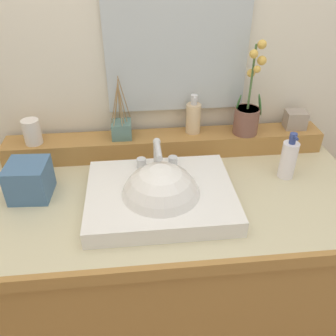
# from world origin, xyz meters

# --- Properties ---
(wall_back) EXTENTS (3.11, 0.20, 2.44)m
(wall_back) POSITION_xyz_m (0.00, 0.44, 1.22)
(wall_back) COLOR silver
(wall_back) RESTS_ON ground
(vanity_cabinet) EXTENTS (1.32, 0.67, 0.90)m
(vanity_cabinet) POSITION_xyz_m (0.00, -0.00, 0.45)
(vanity_cabinet) COLOR #AA773B
(vanity_cabinet) RESTS_ON ground
(back_ledge) EXTENTS (1.24, 0.12, 0.08)m
(back_ledge) POSITION_xyz_m (0.00, 0.26, 0.93)
(back_ledge) COLOR #AA773B
(back_ledge) RESTS_ON vanity_cabinet
(sink_basin) EXTENTS (0.47, 0.37, 0.28)m
(sink_basin) POSITION_xyz_m (-0.05, -0.07, 0.91)
(sink_basin) COLOR white
(sink_basin) RESTS_ON vanity_cabinet
(potted_plant) EXTENTS (0.11, 0.10, 0.36)m
(potted_plant) POSITION_xyz_m (0.31, 0.24, 1.06)
(potted_plant) COLOR brown
(potted_plant) RESTS_ON back_ledge
(soap_dispenser) EXTENTS (0.06, 0.06, 0.15)m
(soap_dispenser) POSITION_xyz_m (0.11, 0.27, 1.04)
(soap_dispenser) COLOR beige
(soap_dispenser) RESTS_ON back_ledge
(tumbler_cup) EXTENTS (0.06, 0.06, 0.09)m
(tumbler_cup) POSITION_xyz_m (-0.50, 0.24, 1.02)
(tumbler_cup) COLOR silver
(tumbler_cup) RESTS_ON back_ledge
(reed_diffuser) EXTENTS (0.08, 0.08, 0.24)m
(reed_diffuser) POSITION_xyz_m (-0.17, 0.26, 1.01)
(reed_diffuser) COLOR slate
(reed_diffuser) RESTS_ON back_ledge
(trinket_box) EXTENTS (0.09, 0.07, 0.07)m
(trinket_box) POSITION_xyz_m (0.52, 0.27, 1.01)
(trinket_box) COLOR gray
(trinket_box) RESTS_ON back_ledge
(lotion_bottle) EXTENTS (0.06, 0.06, 0.17)m
(lotion_bottle) POSITION_xyz_m (0.42, 0.05, 0.97)
(lotion_bottle) COLOR white
(lotion_bottle) RESTS_ON vanity_cabinet
(tissue_box) EXTENTS (0.14, 0.14, 0.12)m
(tissue_box) POSITION_xyz_m (-0.47, 0.03, 0.95)
(tissue_box) COLOR #446B95
(tissue_box) RESTS_ON vanity_cabinet
(mirror) EXTENTS (0.52, 0.02, 0.54)m
(mirror) POSITION_xyz_m (0.05, 0.32, 1.33)
(mirror) COLOR silver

